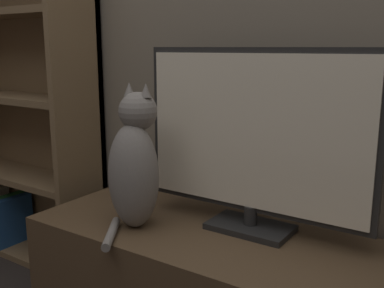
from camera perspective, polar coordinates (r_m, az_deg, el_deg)
The scene contains 3 objects.
tv at distance 1.45m, azimuth 7.79°, elevation 0.68°, with size 0.79×0.16×0.60m.
cat at distance 1.51m, azimuth -7.27°, elevation -2.78°, with size 0.18×0.31×0.48m.
bookshelf at distance 2.34m, azimuth -20.44°, elevation 4.05°, with size 0.84×0.28×1.57m.
Camera 1 is at (0.69, -0.26, 1.02)m, focal length 42.00 mm.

